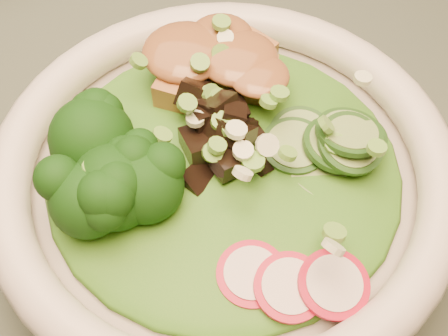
% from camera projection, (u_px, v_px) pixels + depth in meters
% --- Properties ---
extents(dining_table, '(1.20, 0.80, 0.75)m').
position_uv_depth(dining_table, '(47.00, 202.00, 0.59)').
color(dining_table, black).
rests_on(dining_table, ground).
extents(salad_bowl, '(0.30, 0.30, 0.08)m').
position_uv_depth(salad_bowl, '(224.00, 187.00, 0.41)').
color(salad_bowl, silver).
rests_on(salad_bowl, dining_table).
extents(lettuce_bed, '(0.23, 0.23, 0.03)m').
position_uv_depth(lettuce_bed, '(224.00, 167.00, 0.40)').
color(lettuce_bed, '#1D6314').
rests_on(lettuce_bed, salad_bowl).
extents(broccoli_florets, '(0.11, 0.10, 0.05)m').
position_uv_depth(broccoli_florets, '(111.00, 170.00, 0.37)').
color(broccoli_florets, black).
rests_on(broccoli_florets, salad_bowl).
extents(radish_slices, '(0.13, 0.08, 0.02)m').
position_uv_depth(radish_slices, '(255.00, 266.00, 0.35)').
color(radish_slices, '#B60E2B').
rests_on(radish_slices, salad_bowl).
extents(cucumber_slices, '(0.10, 0.10, 0.04)m').
position_uv_depth(cucumber_slices, '(337.00, 138.00, 0.39)').
color(cucumber_slices, '#82A75D').
rests_on(cucumber_slices, salad_bowl).
extents(mushroom_heap, '(0.10, 0.10, 0.04)m').
position_uv_depth(mushroom_heap, '(220.00, 135.00, 0.39)').
color(mushroom_heap, black).
rests_on(mushroom_heap, salad_bowl).
extents(tofu_cubes, '(0.11, 0.09, 0.04)m').
position_uv_depth(tofu_cubes, '(207.00, 72.00, 0.42)').
color(tofu_cubes, '#9E6634').
rests_on(tofu_cubes, salad_bowl).
extents(peanut_sauce, '(0.08, 0.06, 0.02)m').
position_uv_depth(peanut_sauce, '(207.00, 57.00, 0.41)').
color(peanut_sauce, brown).
rests_on(peanut_sauce, tofu_cubes).
extents(scallion_garnish, '(0.21, 0.21, 0.03)m').
position_uv_depth(scallion_garnish, '(224.00, 141.00, 0.37)').
color(scallion_garnish, '#67A53A').
rests_on(scallion_garnish, salad_bowl).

